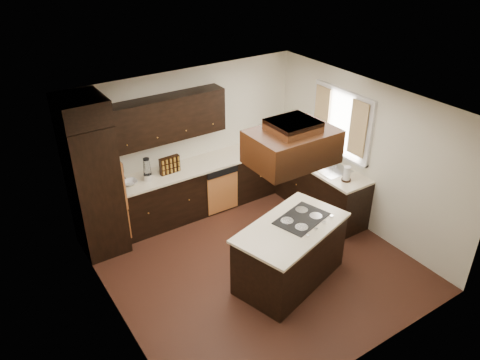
# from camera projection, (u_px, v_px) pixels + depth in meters

# --- Properties ---
(floor) EXTENTS (4.20, 4.20, 0.02)m
(floor) POSITION_uv_depth(u_px,v_px,m) (256.00, 264.00, 7.12)
(floor) COLOR #4F281A
(floor) RESTS_ON ground
(ceiling) EXTENTS (4.20, 4.20, 0.02)m
(ceiling) POSITION_uv_depth(u_px,v_px,m) (260.00, 108.00, 5.88)
(ceiling) COLOR white
(ceiling) RESTS_ON ground
(wall_back) EXTENTS (4.20, 0.02, 2.50)m
(wall_back) POSITION_uv_depth(u_px,v_px,m) (187.00, 140.00, 8.03)
(wall_back) COLOR beige
(wall_back) RESTS_ON ground
(wall_front) EXTENTS (4.20, 0.02, 2.50)m
(wall_front) POSITION_uv_depth(u_px,v_px,m) (372.00, 279.00, 4.96)
(wall_front) COLOR beige
(wall_front) RESTS_ON ground
(wall_left) EXTENTS (0.02, 4.20, 2.50)m
(wall_left) POSITION_uv_depth(u_px,v_px,m) (111.00, 244.00, 5.49)
(wall_left) COLOR beige
(wall_left) RESTS_ON ground
(wall_right) EXTENTS (0.02, 4.20, 2.50)m
(wall_right) POSITION_uv_depth(u_px,v_px,m) (365.00, 156.00, 7.51)
(wall_right) COLOR beige
(wall_right) RESTS_ON ground
(oven_column) EXTENTS (0.65, 0.75, 2.12)m
(oven_column) POSITION_uv_depth(u_px,v_px,m) (95.00, 189.00, 6.98)
(oven_column) COLOR black
(oven_column) RESTS_ON floor
(wall_oven_face) EXTENTS (0.05, 0.62, 0.78)m
(wall_oven_face) POSITION_uv_depth(u_px,v_px,m) (117.00, 179.00, 7.12)
(wall_oven_face) COLOR #C97739
(wall_oven_face) RESTS_ON oven_column
(base_cabinets_back) EXTENTS (2.93, 0.60, 0.88)m
(base_cabinets_back) POSITION_uv_depth(u_px,v_px,m) (199.00, 188.00, 8.22)
(base_cabinets_back) COLOR black
(base_cabinets_back) RESTS_ON floor
(base_cabinets_right) EXTENTS (0.60, 2.40, 0.88)m
(base_cabinets_right) POSITION_uv_depth(u_px,v_px,m) (310.00, 182.00, 8.41)
(base_cabinets_right) COLOR black
(base_cabinets_right) RESTS_ON floor
(countertop_back) EXTENTS (2.93, 0.63, 0.04)m
(countertop_back) POSITION_uv_depth(u_px,v_px,m) (199.00, 165.00, 7.98)
(countertop_back) COLOR beige
(countertop_back) RESTS_ON base_cabinets_back
(countertop_right) EXTENTS (0.63, 2.40, 0.04)m
(countertop_right) POSITION_uv_depth(u_px,v_px,m) (311.00, 159.00, 8.18)
(countertop_right) COLOR beige
(countertop_right) RESTS_ON base_cabinets_right
(upper_cabinets) EXTENTS (2.00, 0.34, 0.72)m
(upper_cabinets) POSITION_uv_depth(u_px,v_px,m) (166.00, 119.00, 7.42)
(upper_cabinets) COLOR black
(upper_cabinets) RESTS_ON wall_back
(dishwasher_front) EXTENTS (0.60, 0.05, 0.72)m
(dishwasher_front) POSITION_uv_depth(u_px,v_px,m) (222.00, 193.00, 8.17)
(dishwasher_front) COLOR #C97739
(dishwasher_front) RESTS_ON floor
(window_frame) EXTENTS (0.06, 1.32, 1.12)m
(window_frame) POSITION_uv_depth(u_px,v_px,m) (341.00, 123.00, 7.69)
(window_frame) COLOR silver
(window_frame) RESTS_ON wall_right
(window_pane) EXTENTS (0.00, 1.20, 1.00)m
(window_pane) POSITION_uv_depth(u_px,v_px,m) (343.00, 122.00, 7.71)
(window_pane) COLOR white
(window_pane) RESTS_ON wall_right
(curtain_left) EXTENTS (0.02, 0.34, 0.90)m
(curtain_left) POSITION_uv_depth(u_px,v_px,m) (358.00, 129.00, 7.33)
(curtain_left) COLOR beige
(curtain_left) RESTS_ON wall_right
(curtain_right) EXTENTS (0.02, 0.34, 0.90)m
(curtain_right) POSITION_uv_depth(u_px,v_px,m) (322.00, 113.00, 7.94)
(curtain_right) COLOR beige
(curtain_right) RESTS_ON wall_right
(sink_rim) EXTENTS (0.52, 0.84, 0.01)m
(sink_rim) POSITION_uv_depth(u_px,v_px,m) (325.00, 166.00, 7.92)
(sink_rim) COLOR silver
(sink_rim) RESTS_ON countertop_right
(island) EXTENTS (1.76, 1.27, 0.88)m
(island) POSITION_uv_depth(u_px,v_px,m) (290.00, 254.00, 6.61)
(island) COLOR black
(island) RESTS_ON floor
(island_top) EXTENTS (1.83, 1.34, 0.04)m
(island_top) POSITION_uv_depth(u_px,v_px,m) (292.00, 228.00, 6.39)
(island_top) COLOR beige
(island_top) RESTS_ON island
(cooktop) EXTENTS (0.86, 0.69, 0.01)m
(cooktop) POSITION_uv_depth(u_px,v_px,m) (302.00, 218.00, 6.53)
(cooktop) COLOR black
(cooktop) RESTS_ON island_top
(range_hood) EXTENTS (1.05, 0.72, 0.42)m
(range_hood) POSITION_uv_depth(u_px,v_px,m) (292.00, 147.00, 5.70)
(range_hood) COLOR black
(range_hood) RESTS_ON ceiling
(hood_duct) EXTENTS (0.55, 0.50, 0.13)m
(hood_duct) POSITION_uv_depth(u_px,v_px,m) (293.00, 126.00, 5.56)
(hood_duct) COLOR black
(hood_duct) RESTS_ON ceiling
(blender_base) EXTENTS (0.15, 0.15, 0.10)m
(blender_base) POSITION_uv_depth(u_px,v_px,m) (148.00, 177.00, 7.48)
(blender_base) COLOR silver
(blender_base) RESTS_ON countertop_back
(blender_pitcher) EXTENTS (0.13, 0.13, 0.26)m
(blender_pitcher) POSITION_uv_depth(u_px,v_px,m) (147.00, 167.00, 7.39)
(blender_pitcher) COLOR silver
(blender_pitcher) RESTS_ON blender_base
(spice_rack) EXTENTS (0.35, 0.10, 0.29)m
(spice_rack) POSITION_uv_depth(u_px,v_px,m) (170.00, 165.00, 7.64)
(spice_rack) COLOR black
(spice_rack) RESTS_ON countertop_back
(mixing_bowl) EXTENTS (0.24, 0.24, 0.06)m
(mixing_bowl) POSITION_uv_depth(u_px,v_px,m) (130.00, 183.00, 7.37)
(mixing_bowl) COLOR silver
(mixing_bowl) RESTS_ON countertop_back
(soap_bottle) EXTENTS (0.10, 0.10, 0.18)m
(soap_bottle) POSITION_uv_depth(u_px,v_px,m) (300.00, 148.00, 8.35)
(soap_bottle) COLOR silver
(soap_bottle) RESTS_ON countertop_right
(paper_towel) EXTENTS (0.12, 0.12, 0.25)m
(paper_towel) POSITION_uv_depth(u_px,v_px,m) (347.00, 174.00, 7.42)
(paper_towel) COLOR silver
(paper_towel) RESTS_ON countertop_right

